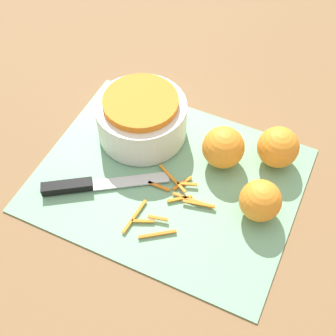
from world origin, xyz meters
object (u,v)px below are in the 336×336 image
Objects in this scene: bowl_speckled at (142,117)px; orange_back at (260,201)px; orange_right at (278,147)px; knife at (83,185)px; orange_left at (223,147)px.

bowl_speckled is 2.37× the size of orange_back.
orange_back is (0.01, -0.12, -0.00)m from orange_right.
knife is 0.30m from orange_back.
knife is at bearing -102.97° from bowl_speckled.
orange_right is (0.09, 0.04, -0.00)m from orange_left.
bowl_speckled is 0.17m from knife.
orange_left reaches higher than knife.
knife is at bearing -141.42° from orange_left.
knife is (-0.04, -0.16, -0.04)m from bowl_speckled.
orange_back is (0.26, -0.08, -0.01)m from bowl_speckled.
knife is 2.61× the size of orange_left.
bowl_speckled is at bearing -170.51° from orange_right.
orange_left reaches higher than orange_back.
orange_right is (0.29, 0.20, 0.03)m from knife.
orange_right is at bearing 9.49° from bowl_speckled.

